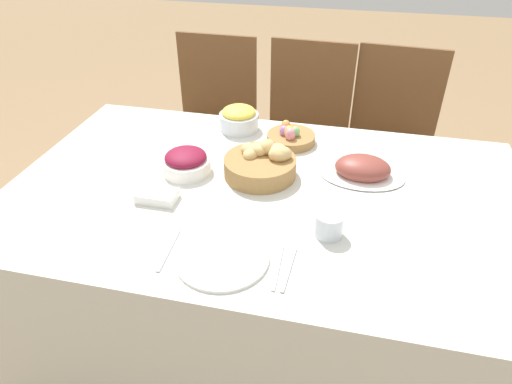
{
  "coord_description": "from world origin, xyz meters",
  "views": [
    {
      "loc": [
        0.25,
        -1.23,
        1.57
      ],
      "look_at": [
        -0.02,
        -0.08,
        0.76
      ],
      "focal_mm": 32.0,
      "sensor_mm": 36.0,
      "label": 1
    }
  ],
  "objects_px": {
    "chair_far_left": "(212,124)",
    "ham_platter": "(363,169)",
    "dinner_plate": "(222,257)",
    "fork": "(169,250)",
    "bread_basket": "(262,163)",
    "egg_basket": "(291,137)",
    "knife": "(278,267)",
    "butter_dish": "(157,196)",
    "pineapple_bowl": "(239,118)",
    "chair_far_right": "(389,142)",
    "spoon": "(289,269)",
    "chair_far_center": "(304,133)",
    "beet_salad_bowl": "(186,162)",
    "drinking_cup": "(329,225)"
  },
  "relations": [
    {
      "from": "ham_platter",
      "to": "chair_far_right",
      "type": "bearing_deg",
      "value": 78.99
    },
    {
      "from": "chair_far_left",
      "to": "ham_platter",
      "type": "relative_size",
      "value": 3.21
    },
    {
      "from": "drinking_cup",
      "to": "butter_dish",
      "type": "distance_m",
      "value": 0.55
    },
    {
      "from": "chair_far_center",
      "to": "drinking_cup",
      "type": "relative_size",
      "value": 11.31
    },
    {
      "from": "ham_platter",
      "to": "dinner_plate",
      "type": "relative_size",
      "value": 1.14
    },
    {
      "from": "egg_basket",
      "to": "knife",
      "type": "relative_size",
      "value": 1.07
    },
    {
      "from": "chair_far_right",
      "to": "knife",
      "type": "height_order",
      "value": "chair_far_right"
    },
    {
      "from": "knife",
      "to": "fork",
      "type": "bearing_deg",
      "value": 177.56
    },
    {
      "from": "fork",
      "to": "butter_dish",
      "type": "relative_size",
      "value": 1.39
    },
    {
      "from": "bread_basket",
      "to": "egg_basket",
      "type": "distance_m",
      "value": 0.26
    },
    {
      "from": "chair_far_left",
      "to": "ham_platter",
      "type": "height_order",
      "value": "chair_far_left"
    },
    {
      "from": "drinking_cup",
      "to": "butter_dish",
      "type": "xyz_separation_m",
      "value": [
        -0.55,
        0.05,
        -0.02
      ]
    },
    {
      "from": "beet_salad_bowl",
      "to": "fork",
      "type": "height_order",
      "value": "beet_salad_bowl"
    },
    {
      "from": "chair_far_center",
      "to": "egg_basket",
      "type": "height_order",
      "value": "chair_far_center"
    },
    {
      "from": "chair_far_center",
      "to": "butter_dish",
      "type": "height_order",
      "value": "chair_far_center"
    },
    {
      "from": "fork",
      "to": "chair_far_right",
      "type": "bearing_deg",
      "value": 59.66
    },
    {
      "from": "pineapple_bowl",
      "to": "drinking_cup",
      "type": "distance_m",
      "value": 0.74
    },
    {
      "from": "egg_basket",
      "to": "knife",
      "type": "bearing_deg",
      "value": -83.39
    },
    {
      "from": "chair_far_right",
      "to": "bread_basket",
      "type": "distance_m",
      "value": 0.94
    },
    {
      "from": "dinner_plate",
      "to": "fork",
      "type": "xyz_separation_m",
      "value": [
        -0.15,
        0.0,
        -0.0
      ]
    },
    {
      "from": "dinner_plate",
      "to": "knife",
      "type": "relative_size",
      "value": 1.46
    },
    {
      "from": "fork",
      "to": "dinner_plate",
      "type": "bearing_deg",
      "value": -2.44
    },
    {
      "from": "chair_far_right",
      "to": "butter_dish",
      "type": "relative_size",
      "value": 7.41
    },
    {
      "from": "egg_basket",
      "to": "butter_dish",
      "type": "height_order",
      "value": "egg_basket"
    },
    {
      "from": "chair_far_left",
      "to": "fork",
      "type": "xyz_separation_m",
      "value": [
        0.27,
        -1.22,
        0.22
      ]
    },
    {
      "from": "dinner_plate",
      "to": "knife",
      "type": "bearing_deg",
      "value": 0.0
    },
    {
      "from": "chair_far_right",
      "to": "spoon",
      "type": "xyz_separation_m",
      "value": [
        -0.31,
        -1.22,
        0.22
      ]
    },
    {
      "from": "beet_salad_bowl",
      "to": "drinking_cup",
      "type": "relative_size",
      "value": 2.06
    },
    {
      "from": "pineapple_bowl",
      "to": "chair_far_right",
      "type": "bearing_deg",
      "value": 34.88
    },
    {
      "from": "spoon",
      "to": "butter_dish",
      "type": "bearing_deg",
      "value": 157.12
    },
    {
      "from": "ham_platter",
      "to": "chair_far_left",
      "type": "bearing_deg",
      "value": 137.74
    },
    {
      "from": "butter_dish",
      "to": "dinner_plate",
      "type": "bearing_deg",
      "value": -38.07
    },
    {
      "from": "ham_platter",
      "to": "spoon",
      "type": "height_order",
      "value": "ham_platter"
    },
    {
      "from": "bread_basket",
      "to": "butter_dish",
      "type": "bearing_deg",
      "value": -142.05
    },
    {
      "from": "knife",
      "to": "chair_far_left",
      "type": "bearing_deg",
      "value": 112.78
    },
    {
      "from": "egg_basket",
      "to": "butter_dish",
      "type": "relative_size",
      "value": 1.48
    },
    {
      "from": "fork",
      "to": "pineapple_bowl",
      "type": "bearing_deg",
      "value": 87.47
    },
    {
      "from": "chair_far_center",
      "to": "beet_salad_bowl",
      "type": "height_order",
      "value": "chair_far_center"
    },
    {
      "from": "chair_far_center",
      "to": "egg_basket",
      "type": "bearing_deg",
      "value": -86.41
    },
    {
      "from": "pineapple_bowl",
      "to": "knife",
      "type": "relative_size",
      "value": 0.91
    },
    {
      "from": "egg_basket",
      "to": "dinner_plate",
      "type": "xyz_separation_m",
      "value": [
        -0.07,
        -0.7,
        -0.02
      ]
    },
    {
      "from": "chair_far_left",
      "to": "ham_platter",
      "type": "bearing_deg",
      "value": -41.2
    },
    {
      "from": "bread_basket",
      "to": "beet_salad_bowl",
      "type": "bearing_deg",
      "value": -171.24
    },
    {
      "from": "ham_platter",
      "to": "dinner_plate",
      "type": "bearing_deg",
      "value": -124.55
    },
    {
      "from": "chair_far_left",
      "to": "ham_platter",
      "type": "xyz_separation_m",
      "value": [
        0.78,
        -0.7,
        0.24
      ]
    },
    {
      "from": "egg_basket",
      "to": "fork",
      "type": "bearing_deg",
      "value": -107.87
    },
    {
      "from": "egg_basket",
      "to": "beet_salad_bowl",
      "type": "bearing_deg",
      "value": -137.57
    },
    {
      "from": "butter_dish",
      "to": "egg_basket",
      "type": "bearing_deg",
      "value": 53.79
    },
    {
      "from": "chair_far_left",
      "to": "dinner_plate",
      "type": "distance_m",
      "value": 1.31
    },
    {
      "from": "beet_salad_bowl",
      "to": "spoon",
      "type": "bearing_deg",
      "value": -43.33
    }
  ]
}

